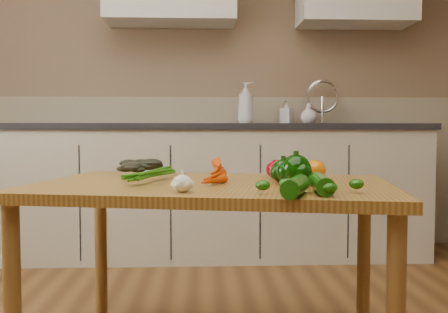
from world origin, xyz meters
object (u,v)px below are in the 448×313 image
Objects in this scene: zucchini_b at (296,186)px; tomato_c at (315,170)px; leafy_greens at (138,165)px; tomato_a at (276,169)px; soap_bottle_c at (309,114)px; pepper_c at (296,171)px; pepper_b at (299,171)px; soap_bottle_a at (246,103)px; garlic_bulb at (182,184)px; tomato_b at (299,170)px; carrot_bunch at (196,174)px; table at (213,203)px; soap_bottle_b at (287,112)px; zucchini_a at (321,184)px; pepper_a at (283,171)px.

tomato_c is at bearing 70.87° from zucchini_b.
leafy_greens is 0.57m from tomato_a.
soap_bottle_c reaches higher than zucchini_b.
pepper_c is (-0.43, -1.80, -0.25)m from soap_bottle_c.
pepper_b is (-0.39, -1.68, -0.26)m from soap_bottle_c.
soap_bottle_a is 1.72m from pepper_b.
soap_bottle_a is 2.03m from garlic_bulb.
leafy_greens is 0.85m from zucchini_b.
pepper_b is at bearing -102.40° from tomato_b.
carrot_bunch is at bearing -159.40° from tomato_a.
soap_bottle_c reaches higher than pepper_c.
table is 1.92m from soap_bottle_b.
soap_bottle_b is 1.71m from tomato_b.
pepper_b reaches higher than carrot_bunch.
carrot_bunch is (-0.32, -1.67, -0.34)m from soap_bottle_a.
tomato_b is (0.09, 0.00, -0.00)m from tomato_a.
soap_bottle_a is at bearing 90.41° from pepper_c.
leafy_greens is 0.86m from zucchini_a.
tomato_b reaches higher than table.
tomato_a is (0.35, 0.41, 0.01)m from garlic_bulb.
pepper_b is at bearing -132.09° from soap_bottle_c.
pepper_c reaches higher than leafy_greens.
soap_bottle_a is at bearing -126.96° from soap_bottle_b.
soap_bottle_b reaches higher than zucchini_b.
carrot_bunch is 3.05× the size of tomato_b.
pepper_c is at bearing -132.19° from soap_bottle_c.
table is 16.72× the size of pepper_b.
pepper_c is (0.37, 0.16, 0.03)m from garlic_bulb.
pepper_b is 0.13m from tomato_b.
pepper_c reaches higher than carrot_bunch.
soap_bottle_b reaches higher than leafy_greens.
tomato_a is at bearing -166.34° from soap_bottle_a.
leafy_greens is 0.61m from garlic_bulb.
table is 0.41m from tomato_c.
table is 22.16× the size of garlic_bulb.
carrot_bunch is 1.30× the size of leafy_greens.
carrot_bunch is 0.37m from pepper_b.
tomato_c is at bearing -37.80° from tomato_b.
pepper_b is at bearing -164.23° from soap_bottle_a.
tomato_a is (-0.00, 0.16, -0.01)m from pepper_a.
tomato_a is at bearing -135.23° from soap_bottle_c.
pepper_b is 0.13m from pepper_c.
pepper_a is (0.25, -0.03, 0.12)m from table.
leafy_greens reaches higher than garlic_bulb.
pepper_c is at bearing -83.77° from tomato_a.
pepper_b is 0.40× the size of zucchini_a.
pepper_b is 0.12m from tomato_c.
tomato_c is (0.08, 0.09, -0.00)m from pepper_b.
leafy_greens is 2.35× the size of tomato_b.
carrot_bunch is (-0.06, 0.01, 0.11)m from table.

